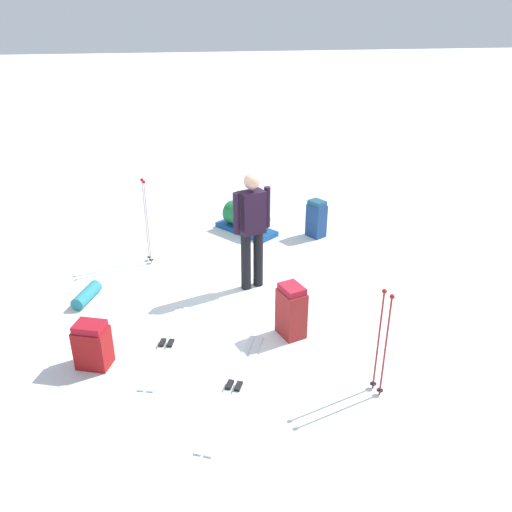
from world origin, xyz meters
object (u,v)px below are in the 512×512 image
at_px(backpack_large_dark, 93,345).
at_px(backpack_small_spare, 291,311).
at_px(gear_sled, 246,220).
at_px(ski_poles_planted_near, 383,338).
at_px(skier_standing, 252,226).
at_px(ski_pair_near, 167,344).
at_px(sleeping_mat_rolled, 87,295).
at_px(backpack_bright, 316,219).
at_px(ski_poles_planted_far, 146,218).
at_px(ski_pair_far, 234,387).

relative_size(backpack_large_dark, backpack_small_spare, 0.81).
distance_m(backpack_large_dark, gear_sled, 4.21).
bearing_deg(ski_poles_planted_near, skier_standing, 20.81).
distance_m(ski_pair_near, sleeping_mat_rolled, 1.64).
relative_size(skier_standing, backpack_bright, 2.58).
relative_size(backpack_large_dark, backpack_bright, 0.84).
distance_m(backpack_bright, ski_poles_planted_near, 4.14).
relative_size(ski_pair_near, backpack_bright, 2.56).
distance_m(backpack_small_spare, gear_sled, 3.31).
relative_size(skier_standing, ski_pair_near, 1.01).
bearing_deg(backpack_small_spare, backpack_large_dark, 95.89).
bearing_deg(skier_standing, ski_pair_near, 135.63).
bearing_deg(ski_poles_planted_near, ski_pair_near, 61.16).
distance_m(ski_pair_near, gear_sled, 3.61).
bearing_deg(ski_pair_near, skier_standing, -44.37).
xyz_separation_m(backpack_large_dark, backpack_bright, (3.15, -3.44, 0.05)).
relative_size(skier_standing, gear_sled, 1.45).
xyz_separation_m(ski_poles_planted_near, ski_poles_planted_far, (3.53, 2.42, 0.08)).
distance_m(skier_standing, backpack_bright, 2.23).
bearing_deg(ski_poles_planted_far, gear_sled, -60.11).
bearing_deg(ski_pair_far, ski_poles_planted_far, 16.06).
distance_m(ski_pair_near, ski_pair_far, 1.15).
bearing_deg(backpack_bright, skier_standing, 139.41).
relative_size(ski_pair_near, sleeping_mat_rolled, 3.07).
height_order(backpack_bright, gear_sled, backpack_bright).
height_order(backpack_bright, sleeping_mat_rolled, backpack_bright).
bearing_deg(backpack_large_dark, sleeping_mat_rolled, 10.13).
relative_size(backpack_bright, ski_poles_planted_near, 0.54).
height_order(ski_pair_far, backpack_small_spare, backpack_small_spare).
distance_m(backpack_bright, gear_sled, 1.25).
relative_size(ski_poles_planted_far, gear_sled, 1.16).
distance_m(backpack_large_dark, sleeping_mat_rolled, 1.52).
relative_size(ski_pair_far, ski_poles_planted_near, 1.52).
height_order(ski_pair_far, backpack_large_dark, backpack_large_dark).
xyz_separation_m(ski_poles_planted_far, sleeping_mat_rolled, (-1.09, 0.84, -0.67)).
relative_size(backpack_bright, ski_poles_planted_far, 0.48).
height_order(skier_standing, ski_poles_planted_far, skier_standing).
relative_size(ski_poles_planted_near, ski_poles_planted_far, 0.89).
xyz_separation_m(backpack_bright, ski_poles_planted_far, (-0.57, 2.86, 0.43)).
distance_m(ski_pair_far, backpack_small_spare, 1.26).
distance_m(backpack_large_dark, ski_poles_planted_far, 2.69).
relative_size(ski_poles_planted_near, sleeping_mat_rolled, 2.22).
bearing_deg(ski_poles_planted_near, sleeping_mat_rolled, 53.15).
relative_size(backpack_small_spare, sleeping_mat_rolled, 1.25).
distance_m(ski_pair_far, sleeping_mat_rolled, 2.78).
distance_m(ski_pair_far, ski_poles_planted_near, 1.66).
bearing_deg(backpack_bright, ski_pair_near, 137.69).
bearing_deg(ski_poles_planted_far, ski_pair_near, -174.45).
relative_size(backpack_small_spare, ski_poles_planted_near, 0.56).
distance_m(skier_standing, backpack_large_dark, 2.65).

